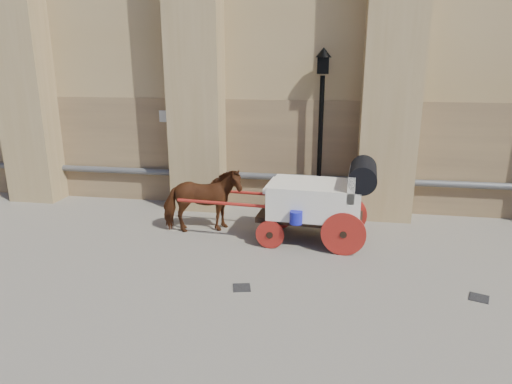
# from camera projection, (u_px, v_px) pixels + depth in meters

# --- Properties ---
(ground) EXTENTS (90.00, 90.00, 0.00)m
(ground) POSITION_uv_depth(u_px,v_px,m) (198.00, 263.00, 9.40)
(ground) COLOR gray
(ground) RESTS_ON ground
(horse) EXTENTS (2.02, 1.38, 1.57)m
(horse) POSITION_uv_depth(u_px,v_px,m) (202.00, 201.00, 10.89)
(horse) COLOR #582911
(horse) RESTS_ON ground
(carriage) EXTENTS (4.50, 1.63, 1.94)m
(carriage) POSITION_uv_depth(u_px,v_px,m) (322.00, 198.00, 10.21)
(carriage) COLOR black
(carriage) RESTS_ON ground
(street_lamp) EXTENTS (0.40, 0.40, 4.32)m
(street_lamp) POSITION_uv_depth(u_px,v_px,m) (321.00, 128.00, 11.82)
(street_lamp) COLOR black
(street_lamp) RESTS_ON ground
(drain_grate_near) EXTENTS (0.39, 0.39, 0.01)m
(drain_grate_near) POSITION_uv_depth(u_px,v_px,m) (242.00, 288.00, 8.36)
(drain_grate_near) COLOR black
(drain_grate_near) RESTS_ON ground
(drain_grate_far) EXTENTS (0.41, 0.41, 0.01)m
(drain_grate_far) POSITION_uv_depth(u_px,v_px,m) (479.00, 298.00, 8.00)
(drain_grate_far) COLOR black
(drain_grate_far) RESTS_ON ground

